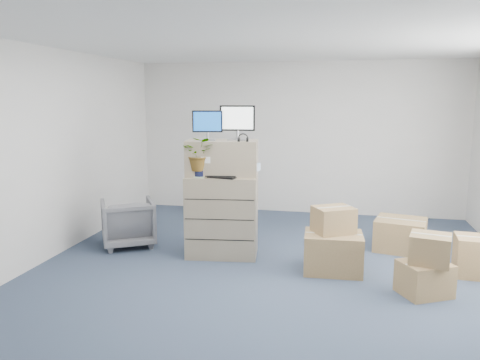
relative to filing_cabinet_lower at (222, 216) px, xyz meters
name	(u,v)px	position (x,y,z in m)	size (l,w,h in m)	color
ground	(268,281)	(0.77, -0.80, -0.55)	(7.00, 7.00, 0.00)	#2A384C
wall_back	(298,138)	(0.77, 2.71, 0.85)	(6.00, 0.02, 2.80)	silver
filing_cabinet_lower	(222,216)	(0.00, 0.00, 0.00)	(0.95, 0.58, 1.10)	gray
filing_cabinet_upper	(222,158)	(-0.01, 0.05, 0.79)	(0.95, 0.47, 0.47)	gray
monitor_left	(207,124)	(-0.19, -0.01, 1.25)	(0.40, 0.19, 0.40)	#99999E
monitor_right	(237,121)	(0.19, 0.09, 1.29)	(0.47, 0.20, 0.46)	#99999E
headphones	(243,139)	(0.30, -0.06, 1.06)	(0.14, 0.14, 0.02)	black
keyboard	(220,177)	(0.01, -0.14, 0.56)	(0.45, 0.19, 0.02)	black
mouse	(245,176)	(0.33, -0.03, 0.57)	(0.10, 0.06, 0.04)	silver
water_bottle	(230,166)	(0.10, 0.06, 0.67)	(0.07, 0.07, 0.24)	gray
phone_dock	(216,172)	(-0.09, 0.05, 0.60)	(0.07, 0.06, 0.14)	silver
external_drive	(247,173)	(0.32, 0.15, 0.58)	(0.20, 0.15, 0.06)	black
tissue_box	(249,167)	(0.35, 0.17, 0.66)	(0.27, 0.13, 0.10)	#397CC1
potted_plant	(200,159)	(-0.26, -0.15, 0.80)	(0.40, 0.45, 0.43)	#9EB995
office_chair	(128,220)	(-1.45, 0.12, -0.18)	(0.73, 0.68, 0.75)	#58595D
cardboard_boxes	(398,248)	(2.30, -0.09, -0.27)	(2.52, 2.24, 0.81)	olive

